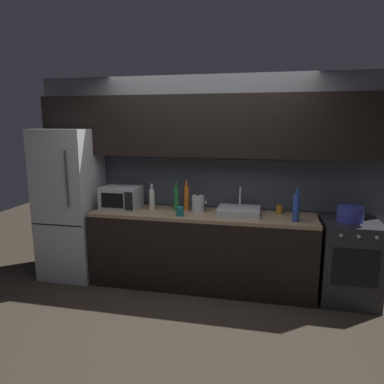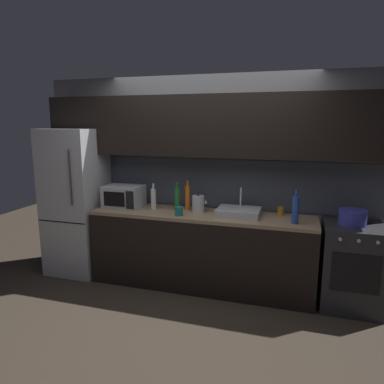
{
  "view_description": "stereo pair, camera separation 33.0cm",
  "coord_description": "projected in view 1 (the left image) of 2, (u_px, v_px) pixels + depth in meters",
  "views": [
    {
      "loc": [
        0.73,
        -3.01,
        1.93
      ],
      "look_at": [
        -0.11,
        0.9,
        1.15
      ],
      "focal_mm": 32.9,
      "sensor_mm": 36.0,
      "label": 1
    },
    {
      "loc": [
        1.05,
        -2.93,
        1.93
      ],
      "look_at": [
        -0.11,
        0.9,
        1.15
      ],
      "focal_mm": 32.9,
      "sensor_mm": 36.0,
      "label": 2
    }
  ],
  "objects": [
    {
      "name": "counter_run",
      "position": [
        201.0,
        250.0,
        4.19
      ],
      "size": [
        2.61,
        0.6,
        0.9
      ],
      "color": "black",
      "rests_on": "ground"
    },
    {
      "name": "mug_amber",
      "position": [
        280.0,
        209.0,
        4.08
      ],
      "size": [
        0.07,
        0.07,
        0.1
      ],
      "primitive_type": "cylinder",
      "color": "#B27019",
      "rests_on": "counter_run"
    },
    {
      "name": "ground_plane",
      "position": [
        184.0,
        326.0,
        3.41
      ],
      "size": [
        10.0,
        10.0,
        0.0
      ],
      "primitive_type": "plane",
      "color": "#2D261E"
    },
    {
      "name": "kettle",
      "position": [
        198.0,
        204.0,
        4.14
      ],
      "size": [
        0.18,
        0.15,
        0.22
      ],
      "color": "#B7BABF",
      "rests_on": "counter_run"
    },
    {
      "name": "oven_range",
      "position": [
        349.0,
        261.0,
        3.85
      ],
      "size": [
        0.6,
        0.62,
        0.9
      ],
      "color": "#232326",
      "rests_on": "ground"
    },
    {
      "name": "wine_bottle_blue",
      "position": [
        296.0,
        207.0,
        3.73
      ],
      "size": [
        0.07,
        0.07,
        0.36
      ],
      "color": "#234299",
      "rests_on": "counter_run"
    },
    {
      "name": "wine_bottle_orange",
      "position": [
        187.0,
        198.0,
        4.24
      ],
      "size": [
        0.06,
        0.06,
        0.36
      ],
      "color": "orange",
      "rests_on": "counter_run"
    },
    {
      "name": "microwave",
      "position": [
        121.0,
        198.0,
        4.3
      ],
      "size": [
        0.46,
        0.35,
        0.27
      ],
      "color": "#A8AAAF",
      "rests_on": "counter_run"
    },
    {
      "name": "wine_bottle_green",
      "position": [
        176.0,
        199.0,
        4.19
      ],
      "size": [
        0.06,
        0.06,
        0.34
      ],
      "color": "#1E6B2D",
      "rests_on": "counter_run"
    },
    {
      "name": "sink_basin",
      "position": [
        239.0,
        211.0,
        4.03
      ],
      "size": [
        0.48,
        0.38,
        0.3
      ],
      "color": "#ADAFB5",
      "rests_on": "counter_run"
    },
    {
      "name": "refrigerator",
      "position": [
        71.0,
        204.0,
        4.44
      ],
      "size": [
        0.68,
        0.69,
        1.86
      ],
      "color": "#ADAFB5",
      "rests_on": "ground"
    },
    {
      "name": "cooking_pot",
      "position": [
        350.0,
        214.0,
        3.75
      ],
      "size": [
        0.28,
        0.28,
        0.16
      ],
      "color": "#333899",
      "rests_on": "oven_range"
    },
    {
      "name": "back_wall",
      "position": [
        206.0,
        155.0,
        4.26
      ],
      "size": [
        4.35,
        0.44,
        2.5
      ],
      "color": "slate",
      "rests_on": "ground"
    },
    {
      "name": "wine_bottle_clear",
      "position": [
        152.0,
        199.0,
        4.25
      ],
      "size": [
        0.06,
        0.06,
        0.32
      ],
      "color": "silver",
      "rests_on": "counter_run"
    },
    {
      "name": "mug_teal",
      "position": [
        180.0,
        211.0,
        3.97
      ],
      "size": [
        0.09,
        0.09,
        0.1
      ],
      "primitive_type": "cylinder",
      "color": "#19666B",
      "rests_on": "counter_run"
    }
  ]
}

